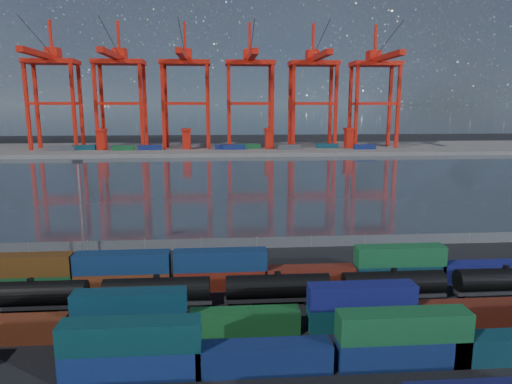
{
  "coord_description": "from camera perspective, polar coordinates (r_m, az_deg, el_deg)",
  "views": [
    {
      "loc": [
        -6.17,
        -51.07,
        25.51
      ],
      "look_at": [
        0.0,
        30.0,
        10.0
      ],
      "focal_mm": 32.0,
      "sensor_mm": 36.0,
      "label": 1
    }
  ],
  "objects": [
    {
      "name": "ground",
      "position": [
        57.42,
        2.36,
        -15.59
      ],
      "size": [
        700.0,
        700.0,
        0.0
      ],
      "primitive_type": "plane",
      "color": "black",
      "rests_on": "ground"
    },
    {
      "name": "harbor_water",
      "position": [
        158.26,
        -2.06,
        1.52
      ],
      "size": [
        700.0,
        700.0,
        0.0
      ],
      "primitive_type": "plane",
      "color": "#28313A",
      "rests_on": "ground"
    },
    {
      "name": "far_quay",
      "position": [
        262.29,
        -3.0,
        5.42
      ],
      "size": [
        700.0,
        70.0,
        2.0
      ],
      "primitive_type": "cube",
      "color": "#514F4C",
      "rests_on": "ground"
    },
    {
      "name": "distant_mountains",
      "position": [
        1663.96,
        -2.03,
        17.51
      ],
      "size": [
        2470.0,
        1100.0,
        520.0
      ],
      "color": "#1E2630",
      "rests_on": "ground"
    },
    {
      "name": "container_row_south",
      "position": [
        50.36,
        20.18,
        -16.97
      ],
      "size": [
        140.76,
        2.67,
        5.69
      ],
      "color": "#3E4043",
      "rests_on": "ground"
    },
    {
      "name": "container_row_mid",
      "position": [
        54.44,
        6.1,
        -15.09
      ],
      "size": [
        142.36,
        2.52,
        5.38
      ],
      "color": "#46484B",
      "rests_on": "ground"
    },
    {
      "name": "container_row_north",
      "position": [
        65.62,
        -8.88,
        -10.14
      ],
      "size": [
        141.81,
        2.63,
        5.61
      ],
      "color": "navy",
      "rests_on": "ground"
    },
    {
      "name": "tanker_string",
      "position": [
        60.74,
        2.71,
        -11.83
      ],
      "size": [
        106.95,
        3.0,
        4.29
      ],
      "color": "black",
      "rests_on": "ground"
    },
    {
      "name": "waterfront_fence",
      "position": [
        83.01,
        0.11,
        -6.37
      ],
      "size": [
        160.12,
        0.12,
        2.2
      ],
      "color": "#595B5E",
      "rests_on": "ground"
    },
    {
      "name": "yard_light_mast",
      "position": [
        82.28,
        -21.1,
        -1.3
      ],
      "size": [
        1.6,
        0.4,
        16.6
      ],
      "color": "slate",
      "rests_on": "ground"
    },
    {
      "name": "gantry_cranes",
      "position": [
        254.8,
        -4.8,
        14.6
      ],
      "size": [
        201.69,
        51.25,
        69.4
      ],
      "color": "red",
      "rests_on": "ground"
    },
    {
      "name": "quay_containers",
      "position": [
        247.58,
        -5.48,
        5.6
      ],
      "size": [
        172.58,
        10.99,
        2.6
      ],
      "color": "navy",
      "rests_on": "far_quay"
    },
    {
      "name": "straddle_carriers",
      "position": [
        251.72,
        -3.53,
        6.75
      ],
      "size": [
        140.0,
        7.0,
        11.1
      ],
      "color": "red",
      "rests_on": "far_quay"
    }
  ]
}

